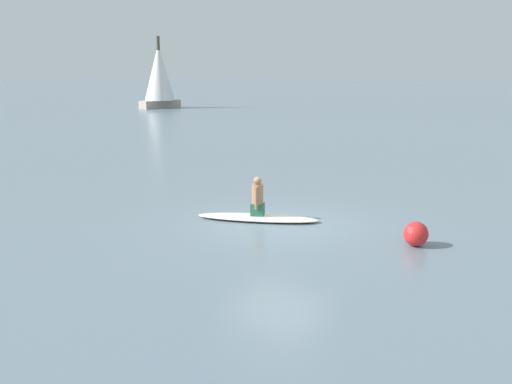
{
  "coord_description": "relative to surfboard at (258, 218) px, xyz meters",
  "views": [
    {
      "loc": [
        -7.51,
        12.32,
        3.99
      ],
      "look_at": [
        1.01,
        -0.43,
        0.68
      ],
      "focal_mm": 40.27,
      "sensor_mm": 36.0,
      "label": 1
    }
  ],
  "objects": [
    {
      "name": "person_paddler",
      "position": [
        0.0,
        0.0,
        0.54
      ],
      "size": [
        0.43,
        0.45,
        1.05
      ],
      "rotation": [
        0.0,
        0.0,
        0.4
      ],
      "color": "#26664C",
      "rests_on": "surfboard"
    },
    {
      "name": "surfboard",
      "position": [
        0.0,
        0.0,
        0.0
      ],
      "size": [
        3.34,
        2.01,
        0.14
      ],
      "primitive_type": "ellipsoid",
      "rotation": [
        0.0,
        0.0,
        0.4
      ],
      "color": "silver",
      "rests_on": "ground"
    },
    {
      "name": "ground_plane",
      "position": [
        -0.73,
        0.09,
        -0.07
      ],
      "size": [
        400.0,
        400.0,
        0.0
      ],
      "primitive_type": "plane",
      "color": "slate"
    },
    {
      "name": "sailboat_distant",
      "position": [
        32.93,
        -31.52,
        3.27
      ],
      "size": [
        3.56,
        4.53,
        7.15
      ],
      "rotation": [
        0.0,
        0.0,
        -1.75
      ],
      "color": "#B2A893",
      "rests_on": "ground"
    },
    {
      "name": "buoy_marker",
      "position": [
        -4.27,
        -0.11,
        0.22
      ],
      "size": [
        0.57,
        0.57,
        0.57
      ],
      "primitive_type": "sphere",
      "color": "red",
      "rests_on": "ground"
    }
  ]
}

